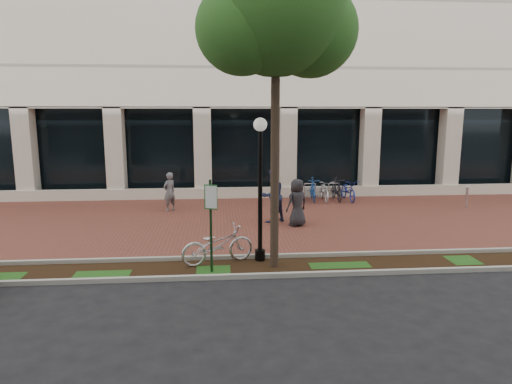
{
  "coord_description": "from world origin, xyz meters",
  "views": [
    {
      "loc": [
        -1.28,
        -16.59,
        4.04
      ],
      "look_at": [
        0.03,
        -0.8,
        1.22
      ],
      "focal_mm": 32.0,
      "sensor_mm": 36.0,
      "label": 1
    }
  ],
  "objects": [
    {
      "name": "locked_bicycle",
      "position": [
        -1.33,
        -4.81,
        0.52
      ],
      "size": [
        2.11,
        1.32,
        1.05
      ],
      "primitive_type": "imported",
      "rotation": [
        0.0,
        0.0,
        1.91
      ],
      "color": "silver",
      "rests_on": "ground"
    },
    {
      "name": "bike_rack_cluster",
      "position": [
        3.53,
        3.5,
        0.5
      ],
      "size": [
        3.02,
        1.9,
        1.06
      ],
      "rotation": [
        0.0,
        0.0,
        -0.06
      ],
      "color": "black",
      "rests_on": "ground"
    },
    {
      "name": "curb_plaza_side",
      "position": [
        0.0,
        -4.5,
        0.06
      ],
      "size": [
        40.0,
        0.12,
        0.12
      ],
      "primitive_type": "cube",
      "color": "#A9A99F",
      "rests_on": "ground"
    },
    {
      "name": "pedestrian_left",
      "position": [
        -3.29,
        1.91,
        0.8
      ],
      "size": [
        0.68,
        0.68,
        1.59
      ],
      "primitive_type": "imported",
      "rotation": [
        0.0,
        0.0,
        3.92
      ],
      "color": "slate",
      "rests_on": "ground"
    },
    {
      "name": "parking_sign",
      "position": [
        -1.49,
        -5.51,
        1.52
      ],
      "size": [
        0.34,
        0.07,
        2.38
      ],
      "rotation": [
        0.0,
        0.0,
        -0.35
      ],
      "color": "#133416",
      "rests_on": "ground"
    },
    {
      "name": "lamppost",
      "position": [
        -0.18,
        -4.66,
        2.2
      ],
      "size": [
        0.36,
        0.36,
        3.87
      ],
      "color": "black",
      "rests_on": "ground"
    },
    {
      "name": "near_office_building",
      "position": [
        0.0,
        10.47,
        10.05
      ],
      "size": [
        40.0,
        12.12,
        16.0
      ],
      "color": "beige",
      "rests_on": "ground"
    },
    {
      "name": "street_tree",
      "position": [
        0.2,
        -5.15,
        6.31
      ],
      "size": [
        4.03,
        3.36,
        8.21
      ],
      "color": "#413125",
      "rests_on": "ground"
    },
    {
      "name": "ground",
      "position": [
        0.0,
        0.0,
        0.0
      ],
      "size": [
        120.0,
        120.0,
        0.0
      ],
      "primitive_type": "plane",
      "color": "black",
      "rests_on": "ground"
    },
    {
      "name": "pedestrian_right",
      "position": [
        1.48,
        -0.95,
        0.85
      ],
      "size": [
        0.98,
        0.87,
        1.69
      ],
      "primitive_type": "imported",
      "rotation": [
        0.0,
        0.0,
        3.64
      ],
      "color": "#242428",
      "rests_on": "ground"
    },
    {
      "name": "brick_plaza",
      "position": [
        0.0,
        0.0,
        0.01
      ],
      "size": [
        40.0,
        9.0,
        0.01
      ],
      "primitive_type": "cube",
      "color": "brown",
      "rests_on": "ground"
    },
    {
      "name": "curb_street_side",
      "position": [
        0.0,
        -6.0,
        0.06
      ],
      "size": [
        40.0,
        0.12,
        0.12
      ],
      "primitive_type": "cube",
      "color": "#A9A99F",
      "rests_on": "ground"
    },
    {
      "name": "bollard",
      "position": [
        9.09,
        1.39,
        0.48
      ],
      "size": [
        0.12,
        0.12,
        0.95
      ],
      "color": "#BBBCC1",
      "rests_on": "ground"
    },
    {
      "name": "pedestrian_mid",
      "position": [
        0.67,
        -0.32,
        0.99
      ],
      "size": [
        1.2,
        1.13,
        1.97
      ],
      "primitive_type": "imported",
      "rotation": [
        0.0,
        0.0,
        3.67
      ],
      "color": "navy",
      "rests_on": "ground"
    },
    {
      "name": "planting_strip",
      "position": [
        0.0,
        -5.25,
        0.01
      ],
      "size": [
        40.0,
        1.5,
        0.01
      ],
      "primitive_type": "cube",
      "color": "black",
      "rests_on": "ground"
    }
  ]
}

